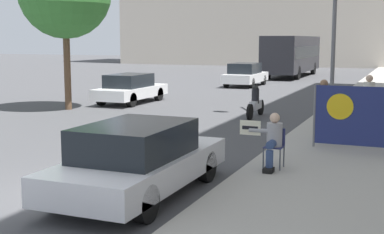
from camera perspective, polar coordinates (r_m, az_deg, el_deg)
The scene contains 12 objects.
ground_plane at distance 10.45m, azimuth -11.72°, elevation -8.24°, with size 160.00×160.00×0.00m, color #444447.
sidewalk_curb at distance 23.49m, azimuth 18.14°, elevation 0.83°, with size 3.34×90.00×0.13m, color #A8A399.
seated_protester at distance 11.76m, azimuth 8.57°, elevation -2.32°, with size 0.97×0.77×1.22m.
jogger_on_sidewalk at distance 15.25m, azimuth 13.81°, elevation 0.76°, with size 0.34×0.34×1.72m.
pedestrian_behind at distance 17.45m, azimuth 18.29°, elevation 1.52°, with size 0.34×0.34×1.73m.
protest_banner at distance 14.25m, azimuth 17.45°, elevation 0.06°, with size 2.37×0.06×1.63m.
traffic_light_pole at distance 21.30m, azimuth 12.47°, elevation 10.65°, with size 2.54×2.31×5.60m.
parked_car_curbside at distance 10.15m, azimuth -5.73°, elevation -4.50°, with size 1.87×4.46×1.39m.
car_on_road_nearest at distance 25.05m, azimuth -6.59°, elevation 3.05°, with size 1.75×4.37×1.36m.
car_on_road_midblock at distance 34.22m, azimuth 5.70°, elevation 4.52°, with size 1.85×4.41×1.47m.
city_bus_on_road at distance 43.75m, azimuth 10.64°, elevation 6.68°, with size 2.57×10.76×3.20m.
motorcycle_on_road at distance 20.42m, azimuth 6.79°, elevation 1.43°, with size 0.28×2.12×1.22m.
Camera 1 is at (5.70, -8.25, 2.93)m, focal length 50.00 mm.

